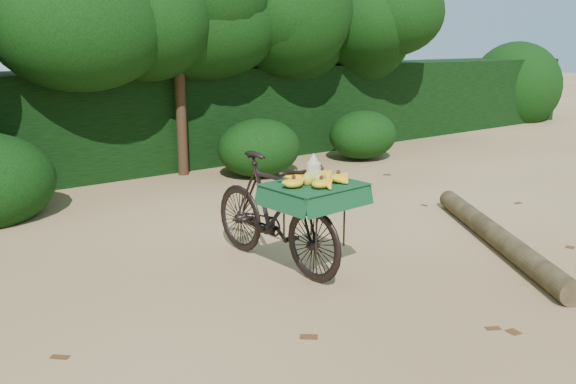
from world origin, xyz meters
TOP-DOWN VIEW (x-y plane):
  - ground at (0.00, 0.00)m, footprint 80.00×80.00m
  - vendor_bicycle at (-0.87, 0.59)m, footprint 0.89×1.99m
  - fallen_log at (1.54, -0.44)m, footprint 2.06×2.97m
  - hedge_backdrop at (0.00, 6.30)m, footprint 26.00×1.80m
  - tree_row at (-0.65, 5.50)m, footprint 14.50×2.00m
  - bush_clumps at (0.50, 4.30)m, footprint 8.80×1.70m
  - leaf_litter at (0.00, 0.65)m, footprint 7.00×7.30m

SIDE VIEW (x-z plane):
  - ground at x=0.00m, z-range 0.00..0.00m
  - leaf_litter at x=0.00m, z-range 0.00..0.01m
  - fallen_log at x=1.54m, z-range 0.00..0.24m
  - bush_clumps at x=0.50m, z-range 0.00..0.90m
  - vendor_bicycle at x=-0.87m, z-range 0.01..1.20m
  - hedge_backdrop at x=0.00m, z-range 0.00..1.80m
  - tree_row at x=-0.65m, z-range 0.00..4.00m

